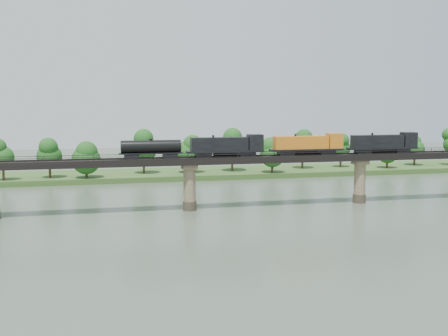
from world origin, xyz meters
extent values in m
plane|color=#3B4939|center=(0.00, 0.00, 0.00)|extent=(400.00, 400.00, 0.00)
cube|color=#2D4C1E|center=(0.00, 85.00, 0.80)|extent=(300.00, 24.00, 1.60)
cylinder|color=#473A2D|center=(0.00, 30.00, 1.00)|extent=(3.00, 3.00, 2.00)
cylinder|color=#907E5E|center=(0.00, 30.00, 5.50)|extent=(2.60, 2.60, 9.00)
cube|color=#907E5E|center=(0.00, 30.00, 9.50)|extent=(3.20, 3.20, 1.00)
cylinder|color=#473A2D|center=(40.00, 30.00, 1.00)|extent=(3.00, 3.00, 2.00)
cylinder|color=#907E5E|center=(40.00, 30.00, 5.50)|extent=(2.60, 2.60, 9.00)
cube|color=#907E5E|center=(40.00, 30.00, 9.50)|extent=(3.20, 3.20, 1.00)
cube|color=black|center=(0.00, 30.00, 10.75)|extent=(220.00, 5.00, 1.50)
cube|color=black|center=(0.00, 29.25, 11.58)|extent=(220.00, 0.12, 0.16)
cube|color=black|center=(0.00, 30.75, 11.58)|extent=(220.00, 0.12, 0.16)
cube|color=black|center=(0.00, 27.60, 12.20)|extent=(220.00, 0.10, 0.10)
cube|color=black|center=(0.00, 32.40, 12.20)|extent=(220.00, 0.10, 0.10)
cube|color=black|center=(0.00, 27.60, 11.85)|extent=(0.08, 0.08, 0.70)
cube|color=black|center=(0.00, 32.40, 11.85)|extent=(0.08, 0.08, 0.70)
cylinder|color=#382619|center=(-44.43, 76.31, 3.35)|extent=(0.70, 0.70, 3.51)
sphere|color=#134313|center=(-44.43, 76.31, 8.03)|extent=(6.31, 6.31, 6.31)
sphere|color=#134313|center=(-44.43, 76.31, 10.96)|extent=(4.73, 4.73, 4.73)
cylinder|color=#382619|center=(-32.24, 78.84, 3.27)|extent=(0.70, 0.70, 3.34)
sphere|color=#134313|center=(-32.24, 78.84, 7.73)|extent=(7.18, 7.18, 7.18)
sphere|color=#134313|center=(-32.24, 78.84, 10.52)|extent=(5.39, 5.39, 5.39)
cylinder|color=#382619|center=(-22.01, 76.15, 3.01)|extent=(0.70, 0.70, 2.83)
sphere|color=#134313|center=(-22.01, 76.15, 6.78)|extent=(8.26, 8.26, 8.26)
sphere|color=#134313|center=(-22.01, 76.15, 9.14)|extent=(6.19, 6.19, 6.19)
cylinder|color=#382619|center=(-5.04, 82.68, 3.58)|extent=(0.70, 0.70, 3.96)
sphere|color=#134313|center=(-5.04, 82.68, 8.87)|extent=(8.07, 8.07, 8.07)
sphere|color=#134313|center=(-5.04, 82.68, 12.17)|extent=(6.05, 6.05, 6.05)
cylinder|color=#382619|center=(8.52, 81.14, 3.23)|extent=(0.70, 0.70, 3.27)
sphere|color=#134313|center=(8.52, 81.14, 7.59)|extent=(8.03, 8.03, 8.03)
sphere|color=#134313|center=(8.52, 81.14, 10.31)|extent=(6.02, 6.02, 6.02)
cylinder|color=#382619|center=(22.65, 82.31, 3.56)|extent=(0.70, 0.70, 3.92)
sphere|color=#134313|center=(22.65, 82.31, 8.79)|extent=(8.29, 8.29, 8.29)
sphere|color=#134313|center=(22.65, 82.31, 12.05)|extent=(6.21, 6.21, 6.21)
cylinder|color=#382619|center=(33.59, 75.35, 3.11)|extent=(0.70, 0.70, 3.02)
sphere|color=#134313|center=(33.59, 75.35, 7.15)|extent=(7.74, 7.74, 7.74)
sphere|color=#134313|center=(33.59, 75.35, 9.67)|extent=(5.80, 5.80, 5.80)
cylinder|color=#382619|center=(46.81, 84.03, 3.50)|extent=(0.70, 0.70, 3.80)
sphere|color=#134313|center=(46.81, 84.03, 8.56)|extent=(7.47, 7.47, 7.47)
sphere|color=#134313|center=(46.81, 84.03, 11.73)|extent=(5.60, 5.60, 5.60)
cylinder|color=#382619|center=(60.48, 84.26, 3.29)|extent=(0.70, 0.70, 3.38)
sphere|color=#134313|center=(60.48, 84.26, 7.80)|extent=(6.23, 6.23, 6.23)
sphere|color=#134313|center=(60.48, 84.26, 10.62)|extent=(4.67, 4.67, 4.67)
cylinder|color=#382619|center=(74.35, 78.39, 2.99)|extent=(0.70, 0.70, 2.77)
sphere|color=#134313|center=(74.35, 78.39, 6.68)|extent=(7.04, 7.04, 7.04)
sphere|color=#134313|center=(74.35, 78.39, 8.99)|extent=(5.28, 5.28, 5.28)
cylinder|color=#382619|center=(87.62, 83.57, 3.07)|extent=(0.70, 0.70, 2.94)
sphere|color=#134313|center=(87.62, 83.57, 7.00)|extent=(6.73, 6.73, 6.73)
sphere|color=#134313|center=(87.62, 83.57, 9.45)|extent=(5.05, 5.05, 5.05)
cube|color=black|center=(50.43, 30.00, 11.99)|extent=(3.58, 2.15, 0.98)
cube|color=black|center=(40.59, 30.00, 11.99)|extent=(3.58, 2.15, 0.98)
cube|color=black|center=(45.51, 30.00, 12.62)|extent=(17.00, 2.68, 0.45)
cube|color=black|center=(44.17, 30.00, 14.27)|extent=(12.52, 2.42, 2.86)
cube|color=black|center=(52.22, 30.00, 14.54)|extent=(3.22, 2.68, 3.40)
cylinder|color=black|center=(45.51, 30.00, 12.13)|extent=(5.37, 1.25, 1.25)
cube|color=black|center=(31.64, 30.00, 11.99)|extent=(3.58, 2.15, 0.98)
cube|color=black|center=(21.80, 30.00, 11.99)|extent=(3.58, 2.15, 0.98)
cube|color=black|center=(26.72, 30.00, 12.62)|extent=(17.00, 2.68, 0.45)
cube|color=orange|center=(25.38, 30.00, 14.27)|extent=(12.52, 2.42, 2.86)
cube|color=orange|center=(33.43, 30.00, 14.54)|extent=(3.22, 2.68, 3.40)
cylinder|color=black|center=(26.72, 30.00, 12.13)|extent=(5.37, 1.25, 1.25)
cube|color=black|center=(12.86, 30.00, 11.99)|extent=(3.58, 2.15, 0.98)
cube|color=black|center=(3.02, 30.00, 11.99)|extent=(3.58, 2.15, 0.98)
cube|color=black|center=(7.94, 30.00, 12.62)|extent=(17.00, 2.68, 0.45)
cube|color=black|center=(6.59, 30.00, 14.27)|extent=(12.52, 2.42, 2.86)
cube|color=black|center=(14.65, 30.00, 14.54)|extent=(3.22, 2.68, 3.40)
cylinder|color=black|center=(7.94, 30.00, 12.13)|extent=(5.37, 1.25, 1.25)
cube|color=black|center=(-4.14, 30.00, 11.99)|extent=(3.13, 1.97, 0.98)
cube|color=black|center=(-12.19, 30.00, 11.99)|extent=(3.13, 1.97, 0.98)
cube|color=black|center=(-8.17, 30.00, 12.57)|extent=(13.42, 2.15, 0.27)
cylinder|color=black|center=(-8.17, 30.00, 14.00)|extent=(12.52, 2.68, 2.68)
cylinder|color=black|center=(-8.17, 30.00, 15.44)|extent=(0.63, 0.63, 0.45)
camera|label=1|loc=(-20.18, -88.06, 23.43)|focal=45.00mm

